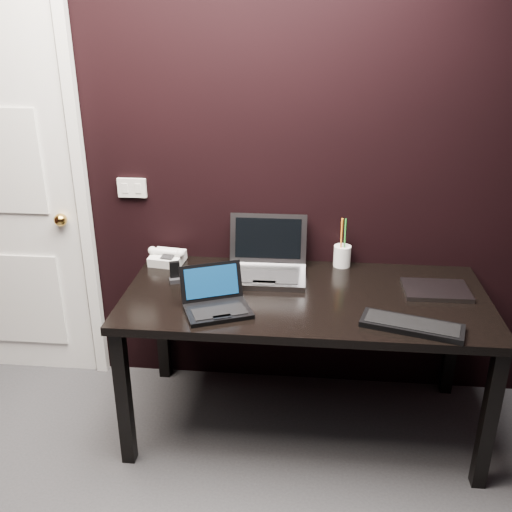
# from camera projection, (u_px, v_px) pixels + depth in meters

# --- Properties ---
(wall_back) EXTENTS (4.00, 0.00, 4.00)m
(wall_back) POSITION_uv_depth(u_px,v_px,m) (250.00, 156.00, 2.85)
(wall_back) COLOR black
(wall_back) RESTS_ON ground
(door) EXTENTS (0.99, 0.10, 2.14)m
(door) POSITION_uv_depth(u_px,v_px,m) (0.00, 198.00, 3.05)
(door) COLOR white
(door) RESTS_ON ground
(wall_switch) EXTENTS (0.15, 0.02, 0.10)m
(wall_switch) POSITION_uv_depth(u_px,v_px,m) (132.00, 188.00, 2.96)
(wall_switch) COLOR silver
(wall_switch) RESTS_ON wall_back
(desk) EXTENTS (1.70, 0.80, 0.74)m
(desk) POSITION_uv_depth(u_px,v_px,m) (305.00, 309.00, 2.70)
(desk) COLOR black
(desk) RESTS_ON ground
(netbook) EXTENTS (0.36, 0.34, 0.18)m
(netbook) POSITION_uv_depth(u_px,v_px,m) (216.00, 302.00, 2.52)
(netbook) COLOR black
(netbook) RESTS_ON desk
(silver_laptop) EXTENTS (0.40, 0.36, 0.27)m
(silver_laptop) POSITION_uv_depth(u_px,v_px,m) (266.00, 265.00, 2.85)
(silver_laptop) COLOR gray
(silver_laptop) RESTS_ON desk
(ext_keyboard) EXTENTS (0.44, 0.25, 0.03)m
(ext_keyboard) POSITION_uv_depth(u_px,v_px,m) (412.00, 325.00, 2.38)
(ext_keyboard) COLOR black
(ext_keyboard) RESTS_ON desk
(closed_laptop) EXTENTS (0.31, 0.22, 0.02)m
(closed_laptop) POSITION_uv_depth(u_px,v_px,m) (436.00, 290.00, 2.69)
(closed_laptop) COLOR gray
(closed_laptop) RESTS_ON desk
(desk_phone) EXTENTS (0.21, 0.17, 0.10)m
(desk_phone) POSITION_uv_depth(u_px,v_px,m) (167.00, 257.00, 2.99)
(desk_phone) COLOR white
(desk_phone) RESTS_ON desk
(mobile_phone) EXTENTS (0.07, 0.07, 0.10)m
(mobile_phone) POSITION_uv_depth(u_px,v_px,m) (175.00, 274.00, 2.79)
(mobile_phone) COLOR black
(mobile_phone) RESTS_ON desk
(pen_cup) EXTENTS (0.12, 0.12, 0.26)m
(pen_cup) POSITION_uv_depth(u_px,v_px,m) (342.00, 255.00, 2.95)
(pen_cup) COLOR white
(pen_cup) RESTS_ON desk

